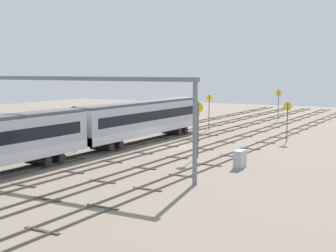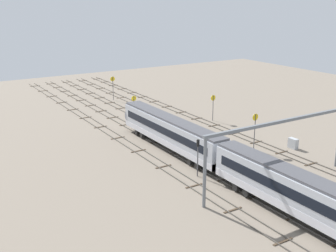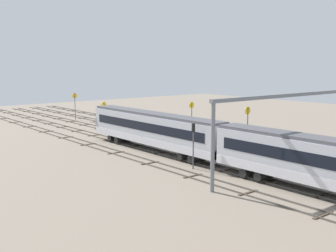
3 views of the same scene
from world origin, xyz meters
name	(u,v)px [view 1 (image 1 of 3)]	position (x,y,z in m)	size (l,w,h in m)	color
ground_plane	(169,146)	(0.00, 0.00, 0.00)	(144.65, 144.65, 0.00)	gray
track_near_foreground	(241,152)	(0.00, -8.80, 0.07)	(128.65, 2.40, 0.16)	#59544C
track_second_near	(204,149)	(0.00, -4.40, 0.07)	(128.65, 2.40, 0.16)	#59544C
track_middle	(169,146)	(0.00, 0.00, 0.07)	(128.65, 2.40, 0.16)	#59544C
track_with_train	(137,143)	(0.00, 4.40, 0.07)	(128.65, 2.40, 0.16)	#59544C
track_far_background	(107,140)	(0.00, 8.80, 0.07)	(128.65, 2.40, 0.16)	#59544C
overhead_gantry	(80,97)	(-15.61, -0.07, 6.39)	(0.40, 22.62, 8.16)	slate
speed_sign_near_foreground	(198,121)	(-4.97, -6.13, 3.71)	(0.14, 1.04, 5.58)	#4C4C51
speed_sign_mid_trackside	(278,100)	(35.67, -1.88, 3.55)	(0.14, 1.06, 5.30)	#4C4C51
speed_sign_far_trackside	(209,107)	(16.65, 2.68, 3.38)	(0.14, 0.95, 5.16)	#4C4C51
speed_sign_distant_end	(287,115)	(10.83, -10.59, 3.23)	(0.14, 1.03, 4.82)	#4C4C51
signal_light_trackside_departure	(75,122)	(-8.50, 6.73, 3.19)	(0.31, 0.32, 4.91)	#4C4C51
relay_cabinet	(240,159)	(-7.60, -11.61, 0.78)	(1.51, 0.74, 1.56)	#B2B7BC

